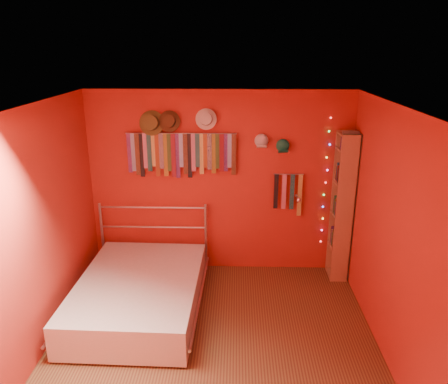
# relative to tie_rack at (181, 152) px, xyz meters

# --- Properties ---
(ground) EXTENTS (3.50, 3.50, 0.00)m
(ground) POSITION_rel_tie_rack_xyz_m (0.51, -1.68, -1.69)
(ground) COLOR #502C1B
(ground) RESTS_ON ground
(back_wall) EXTENTS (3.50, 0.02, 2.50)m
(back_wall) POSITION_rel_tie_rack_xyz_m (0.51, 0.07, -0.44)
(back_wall) COLOR #AC291B
(back_wall) RESTS_ON ground
(right_wall) EXTENTS (0.02, 3.50, 2.50)m
(right_wall) POSITION_rel_tie_rack_xyz_m (2.26, -1.68, -0.44)
(right_wall) COLOR #AC291B
(right_wall) RESTS_ON ground
(left_wall) EXTENTS (0.02, 3.50, 2.50)m
(left_wall) POSITION_rel_tie_rack_xyz_m (-1.24, -1.68, -0.44)
(left_wall) COLOR #AC291B
(left_wall) RESTS_ON ground
(ceiling) EXTENTS (3.50, 3.50, 0.02)m
(ceiling) POSITION_rel_tie_rack_xyz_m (0.51, -1.68, 0.81)
(ceiling) COLOR white
(ceiling) RESTS_ON back_wall
(tie_rack) EXTENTS (1.45, 0.03, 0.60)m
(tie_rack) POSITION_rel_tie_rack_xyz_m (0.00, 0.00, 0.00)
(tie_rack) COLOR #B8B8BD
(tie_rack) RESTS_ON back_wall
(small_tie_rack) EXTENTS (0.40, 0.03, 0.59)m
(small_tie_rack) POSITION_rel_tie_rack_xyz_m (1.43, 0.00, -0.53)
(small_tie_rack) COLOR #B8B8BD
(small_tie_rack) RESTS_ON back_wall
(fedora_olive) EXTENTS (0.32, 0.18, 0.32)m
(fedora_olive) POSITION_rel_tie_rack_xyz_m (-0.36, -0.04, 0.39)
(fedora_olive) COLOR brown
(fedora_olive) RESTS_ON back_wall
(fedora_brown) EXTENTS (0.28, 0.15, 0.27)m
(fedora_brown) POSITION_rel_tie_rack_xyz_m (-0.13, -0.03, 0.42)
(fedora_brown) COLOR #4E351C
(fedora_brown) RESTS_ON back_wall
(fedora_white) EXTENTS (0.27, 0.15, 0.27)m
(fedora_white) POSITION_rel_tie_rack_xyz_m (0.34, -0.03, 0.45)
(fedora_white) COLOR silver
(fedora_white) RESTS_ON back_wall
(cap_white) EXTENTS (0.18, 0.23, 0.18)m
(cap_white) POSITION_rel_tie_rack_xyz_m (1.05, 0.01, 0.16)
(cap_white) COLOR white
(cap_white) RESTS_ON back_wall
(cap_green) EXTENTS (0.18, 0.22, 0.18)m
(cap_green) POSITION_rel_tie_rack_xyz_m (1.33, 0.01, 0.10)
(cap_green) COLOR #1B7A59
(cap_green) RESTS_ON back_wall
(fairy_lights) EXTENTS (0.05, 0.02, 1.75)m
(fairy_lights) POSITION_rel_tie_rack_xyz_m (1.92, 0.03, -0.40)
(fairy_lights) COLOR #FF3333
(fairy_lights) RESTS_ON back_wall
(reading_lamp) EXTENTS (0.07, 0.29, 0.08)m
(reading_lamp) POSITION_rel_tie_rack_xyz_m (1.54, -0.16, -0.58)
(reading_lamp) COLOR #B8B8BD
(reading_lamp) RESTS_ON back_wall
(bookshelf) EXTENTS (0.25, 0.34, 2.00)m
(bookshelf) POSITION_rel_tie_rack_xyz_m (2.16, -0.15, -0.67)
(bookshelf) COLOR #A7704B
(bookshelf) RESTS_ON ground
(bed) EXTENTS (1.53, 2.05, 0.98)m
(bed) POSITION_rel_tie_rack_xyz_m (-0.41, -1.06, -1.46)
(bed) COLOR #B8B8BD
(bed) RESTS_ON ground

